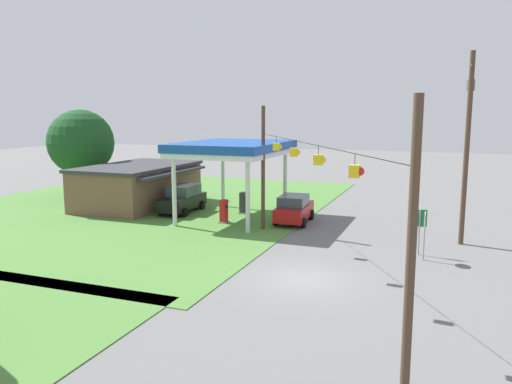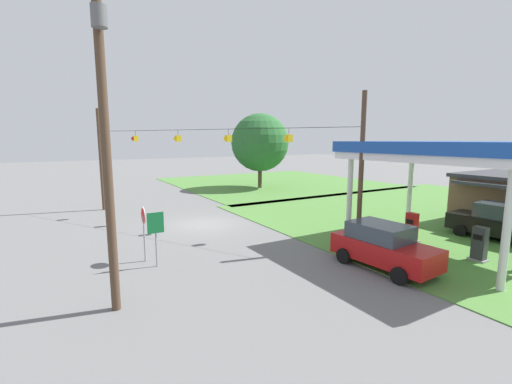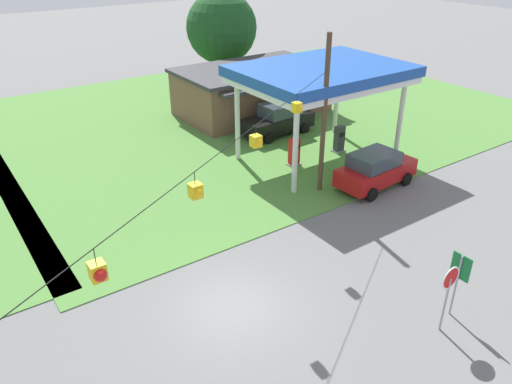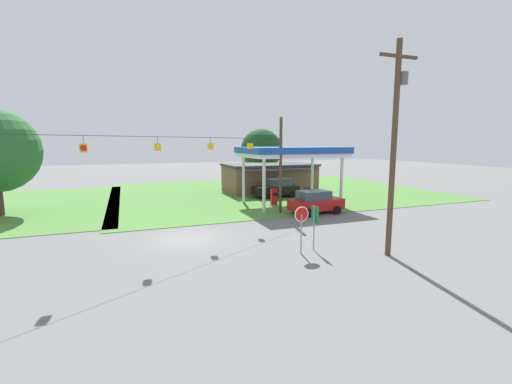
{
  "view_description": "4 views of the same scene",
  "coord_description": "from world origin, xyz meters",
  "px_view_note": "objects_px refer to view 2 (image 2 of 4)",
  "views": [
    {
      "loc": [
        -20.68,
        -5.67,
        7.31
      ],
      "look_at": [
        3.83,
        3.72,
        3.17
      ],
      "focal_mm": 35.0,
      "sensor_mm": 36.0,
      "label": 1
    },
    {
      "loc": [
        20.33,
        -8.05,
        5.44
      ],
      "look_at": [
        3.54,
        1.82,
        2.46
      ],
      "focal_mm": 24.0,
      "sensor_mm": 36.0,
      "label": 2
    },
    {
      "loc": [
        -7.13,
        -11.63,
        11.66
      ],
      "look_at": [
        2.17,
        1.68,
        3.18
      ],
      "focal_mm": 35.0,
      "sensor_mm": 36.0,
      "label": 3
    },
    {
      "loc": [
        -3.4,
        -20.11,
        5.74
      ],
      "look_at": [
        5.37,
        2.63,
        2.23
      ],
      "focal_mm": 24.0,
      "sensor_mm": 36.0,
      "label": 4
    }
  ],
  "objects_px": {
    "fuel_pump_near": "(412,228)",
    "fuel_pump_far": "(479,245)",
    "tree_west_verge": "(260,143)",
    "gas_station_canopy": "(450,152)",
    "stop_sign_roadside": "(144,222)",
    "route_sign": "(156,228)",
    "utility_pole_main": "(105,123)",
    "car_at_pumps_rear": "(501,222)",
    "car_at_pumps_front": "(383,246)"
  },
  "relations": [
    {
      "from": "car_at_pumps_front",
      "to": "utility_pole_main",
      "type": "height_order",
      "value": "utility_pole_main"
    },
    {
      "from": "stop_sign_roadside",
      "to": "utility_pole_main",
      "type": "relative_size",
      "value": 0.24
    },
    {
      "from": "gas_station_canopy",
      "to": "fuel_pump_far",
      "type": "distance_m",
      "value": 4.43
    },
    {
      "from": "gas_station_canopy",
      "to": "tree_west_verge",
      "type": "relative_size",
      "value": 1.07
    },
    {
      "from": "car_at_pumps_front",
      "to": "tree_west_verge",
      "type": "relative_size",
      "value": 0.54
    },
    {
      "from": "fuel_pump_near",
      "to": "route_sign",
      "type": "relative_size",
      "value": 0.66
    },
    {
      "from": "car_at_pumps_front",
      "to": "utility_pole_main",
      "type": "xyz_separation_m",
      "value": [
        -1.87,
        -10.41,
        4.95
      ]
    },
    {
      "from": "fuel_pump_near",
      "to": "car_at_pumps_front",
      "type": "relative_size",
      "value": 0.35
    },
    {
      "from": "fuel_pump_near",
      "to": "car_at_pumps_rear",
      "type": "xyz_separation_m",
      "value": [
        2.27,
        4.4,
        0.27
      ]
    },
    {
      "from": "fuel_pump_near",
      "to": "fuel_pump_far",
      "type": "xyz_separation_m",
      "value": [
        3.41,
        0.0,
        0.0
      ]
    },
    {
      "from": "tree_west_verge",
      "to": "fuel_pump_far",
      "type": "bearing_deg",
      "value": -8.41
    },
    {
      "from": "car_at_pumps_front",
      "to": "car_at_pumps_rear",
      "type": "distance_m",
      "value": 8.81
    },
    {
      "from": "gas_station_canopy",
      "to": "fuel_pump_far",
      "type": "bearing_deg",
      "value": -0.05
    },
    {
      "from": "fuel_pump_far",
      "to": "route_sign",
      "type": "height_order",
      "value": "route_sign"
    },
    {
      "from": "fuel_pump_near",
      "to": "car_at_pumps_rear",
      "type": "distance_m",
      "value": 4.96
    },
    {
      "from": "utility_pole_main",
      "to": "fuel_pump_far",
      "type": "bearing_deg",
      "value": 76.52
    },
    {
      "from": "fuel_pump_far",
      "to": "utility_pole_main",
      "type": "relative_size",
      "value": 0.15
    },
    {
      "from": "car_at_pumps_rear",
      "to": "stop_sign_roadside",
      "type": "xyz_separation_m",
      "value": [
        -6.51,
        -17.36,
        0.79
      ]
    },
    {
      "from": "gas_station_canopy",
      "to": "route_sign",
      "type": "height_order",
      "value": "gas_station_canopy"
    },
    {
      "from": "fuel_pump_near",
      "to": "utility_pole_main",
      "type": "bearing_deg",
      "value": -90.54
    },
    {
      "from": "gas_station_canopy",
      "to": "fuel_pump_near",
      "type": "xyz_separation_m",
      "value": [
        -1.7,
        -0.0,
        -4.09
      ]
    },
    {
      "from": "car_at_pumps_rear",
      "to": "utility_pole_main",
      "type": "xyz_separation_m",
      "value": [
        -2.41,
        -19.2,
        4.9
      ]
    },
    {
      "from": "route_sign",
      "to": "utility_pole_main",
      "type": "bearing_deg",
      "value": -33.98
    },
    {
      "from": "fuel_pump_far",
      "to": "car_at_pumps_rear",
      "type": "bearing_deg",
      "value": 104.57
    },
    {
      "from": "car_at_pumps_rear",
      "to": "tree_west_verge",
      "type": "height_order",
      "value": "tree_west_verge"
    },
    {
      "from": "car_at_pumps_front",
      "to": "route_sign",
      "type": "relative_size",
      "value": 1.88
    },
    {
      "from": "route_sign",
      "to": "tree_west_verge",
      "type": "xyz_separation_m",
      "value": [
        -18.61,
        16.42,
        3.4
      ]
    },
    {
      "from": "fuel_pump_near",
      "to": "stop_sign_roadside",
      "type": "distance_m",
      "value": 13.68
    },
    {
      "from": "stop_sign_roadside",
      "to": "route_sign",
      "type": "distance_m",
      "value": 1.0
    },
    {
      "from": "car_at_pumps_rear",
      "to": "route_sign",
      "type": "xyz_separation_m",
      "value": [
        -5.55,
        -17.08,
        0.68
      ]
    },
    {
      "from": "car_at_pumps_front",
      "to": "tree_west_verge",
      "type": "distance_m",
      "value": 25.33
    },
    {
      "from": "route_sign",
      "to": "car_at_pumps_rear",
      "type": "bearing_deg",
      "value": 71.99
    },
    {
      "from": "stop_sign_roadside",
      "to": "utility_pole_main",
      "type": "distance_m",
      "value": 6.09
    },
    {
      "from": "fuel_pump_near",
      "to": "stop_sign_roadside",
      "type": "bearing_deg",
      "value": -108.12
    },
    {
      "from": "tree_west_verge",
      "to": "gas_station_canopy",
      "type": "bearing_deg",
      "value": -9.0
    },
    {
      "from": "gas_station_canopy",
      "to": "utility_pole_main",
      "type": "xyz_separation_m",
      "value": [
        -1.84,
        -14.8,
        1.08
      ]
    },
    {
      "from": "fuel_pump_far",
      "to": "route_sign",
      "type": "relative_size",
      "value": 0.66
    },
    {
      "from": "fuel_pump_near",
      "to": "car_at_pumps_front",
      "type": "distance_m",
      "value": 4.73
    },
    {
      "from": "fuel_pump_far",
      "to": "stop_sign_roadside",
      "type": "relative_size",
      "value": 0.64
    },
    {
      "from": "utility_pole_main",
      "to": "tree_west_verge",
      "type": "bearing_deg",
      "value": 139.56
    },
    {
      "from": "fuel_pump_far",
      "to": "utility_pole_main",
      "type": "bearing_deg",
      "value": -103.48
    },
    {
      "from": "utility_pole_main",
      "to": "tree_west_verge",
      "type": "height_order",
      "value": "utility_pole_main"
    },
    {
      "from": "car_at_pumps_front",
      "to": "utility_pole_main",
      "type": "distance_m",
      "value": 11.67
    },
    {
      "from": "fuel_pump_near",
      "to": "fuel_pump_far",
      "type": "distance_m",
      "value": 3.41
    },
    {
      "from": "fuel_pump_far",
      "to": "stop_sign_roadside",
      "type": "xyz_separation_m",
      "value": [
        -7.65,
        -12.96,
        1.06
      ]
    },
    {
      "from": "car_at_pumps_front",
      "to": "utility_pole_main",
      "type": "relative_size",
      "value": 0.43
    },
    {
      "from": "route_sign",
      "to": "utility_pole_main",
      "type": "height_order",
      "value": "utility_pole_main"
    },
    {
      "from": "car_at_pumps_rear",
      "to": "route_sign",
      "type": "distance_m",
      "value": 17.97
    },
    {
      "from": "fuel_pump_near",
      "to": "tree_west_verge",
      "type": "bearing_deg",
      "value": 170.3
    },
    {
      "from": "fuel_pump_far",
      "to": "stop_sign_roadside",
      "type": "distance_m",
      "value": 15.09
    }
  ]
}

